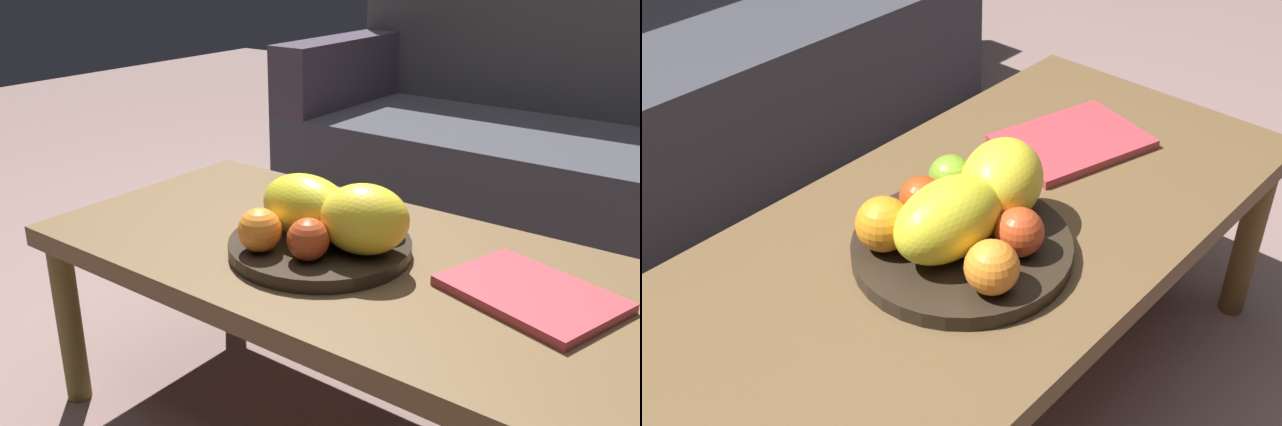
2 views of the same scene
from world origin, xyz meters
TOP-DOWN VIEW (x-y plane):
  - coffee_table at (0.00, 0.00)m, footprint 1.18×0.56m
  - couch at (0.02, 1.12)m, footprint 1.70×0.70m
  - fruit_bowl at (-0.06, -0.03)m, footprint 0.32×0.32m
  - melon_large_front at (-0.09, -0.03)m, footprint 0.19×0.12m
  - melon_smaller_beside at (0.03, -0.03)m, footprint 0.18×0.16m
  - orange_front at (-0.11, -0.13)m, footprint 0.08×0.08m
  - orange_left at (-0.14, 0.04)m, footprint 0.08×0.08m
  - apple_front at (0.01, 0.06)m, footprint 0.07×0.07m
  - apple_left at (-0.06, 0.05)m, footprint 0.07×0.07m
  - apple_right at (-0.03, -0.11)m, footprint 0.07×0.07m
  - banana_bunch at (-0.05, -0.00)m, footprint 0.15×0.15m
  - magazine at (0.30, 0.03)m, footprint 0.29×0.24m

SIDE VIEW (x-z plane):
  - couch at x=0.02m, z-range -0.15..0.75m
  - coffee_table at x=0.00m, z-range 0.16..0.56m
  - magazine at x=0.30m, z-range 0.40..0.42m
  - fruit_bowl at x=-0.06m, z-range 0.40..0.42m
  - banana_bunch at x=-0.05m, z-range 0.42..0.48m
  - apple_left at x=-0.06m, z-range 0.42..0.49m
  - apple_front at x=0.01m, z-range 0.42..0.50m
  - apple_right at x=-0.03m, z-range 0.42..0.50m
  - orange_front at x=-0.11m, z-range 0.42..0.50m
  - orange_left at x=-0.14m, z-range 0.42..0.50m
  - melon_large_front at x=-0.09m, z-range 0.42..0.54m
  - melon_smaller_beside at x=0.03m, z-range 0.42..0.54m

